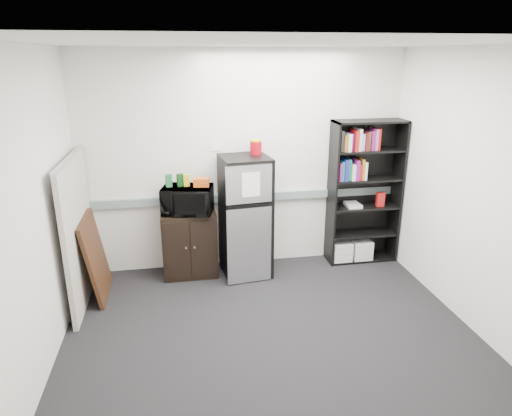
# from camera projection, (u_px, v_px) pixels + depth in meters

# --- Properties ---
(floor) EXTENTS (4.00, 4.00, 0.00)m
(floor) POSITION_uv_depth(u_px,v_px,m) (272.00, 337.00, 4.43)
(floor) COLOR black
(floor) RESTS_ON ground
(wall_back) EXTENTS (4.00, 0.02, 2.70)m
(wall_back) POSITION_uv_depth(u_px,v_px,m) (244.00, 162.00, 5.63)
(wall_back) COLOR white
(wall_back) RESTS_ON floor
(wall_right) EXTENTS (0.02, 3.50, 2.70)m
(wall_right) POSITION_uv_depth(u_px,v_px,m) (480.00, 194.00, 4.33)
(wall_right) COLOR white
(wall_right) RESTS_ON floor
(wall_left) EXTENTS (0.02, 3.50, 2.70)m
(wall_left) POSITION_uv_depth(u_px,v_px,m) (31.00, 219.00, 3.67)
(wall_left) COLOR white
(wall_left) RESTS_ON floor
(ceiling) EXTENTS (4.00, 3.50, 0.02)m
(ceiling) POSITION_uv_depth(u_px,v_px,m) (276.00, 42.00, 3.57)
(ceiling) COLOR white
(ceiling) RESTS_ON wall_back
(electrical_raceway) EXTENTS (3.92, 0.05, 0.10)m
(electrical_raceway) POSITION_uv_depth(u_px,v_px,m) (245.00, 197.00, 5.75)
(electrical_raceway) COLOR slate
(electrical_raceway) RESTS_ON wall_back
(wall_note) EXTENTS (0.14, 0.00, 0.10)m
(wall_note) POSITION_uv_depth(u_px,v_px,m) (216.00, 147.00, 5.51)
(wall_note) COLOR white
(wall_note) RESTS_ON wall_back
(bookshelf) EXTENTS (0.90, 0.34, 1.85)m
(bookshelf) POSITION_uv_depth(u_px,v_px,m) (363.00, 189.00, 5.83)
(bookshelf) COLOR black
(bookshelf) RESTS_ON floor
(cubicle_partition) EXTENTS (0.06, 1.30, 1.62)m
(cubicle_partition) POSITION_uv_depth(u_px,v_px,m) (78.00, 232.00, 4.87)
(cubicle_partition) COLOR #AAA396
(cubicle_partition) RESTS_ON floor
(cabinet) EXTENTS (0.65, 0.44, 0.82)m
(cabinet) POSITION_uv_depth(u_px,v_px,m) (190.00, 244.00, 5.59)
(cabinet) COLOR black
(cabinet) RESTS_ON floor
(microwave) EXTENTS (0.65, 0.51, 0.32)m
(microwave) POSITION_uv_depth(u_px,v_px,m) (188.00, 200.00, 5.39)
(microwave) COLOR black
(microwave) RESTS_ON cabinet
(snack_box_a) EXTENTS (0.08, 0.06, 0.15)m
(snack_box_a) POSITION_uv_depth(u_px,v_px,m) (169.00, 181.00, 5.31)
(snack_box_a) COLOR #1A5B2F
(snack_box_a) RESTS_ON microwave
(snack_box_b) EXTENTS (0.08, 0.07, 0.15)m
(snack_box_b) POSITION_uv_depth(u_px,v_px,m) (180.00, 180.00, 5.33)
(snack_box_b) COLOR #0B3410
(snack_box_b) RESTS_ON microwave
(snack_box_c) EXTENTS (0.08, 0.06, 0.14)m
(snack_box_c) POSITION_uv_depth(u_px,v_px,m) (186.00, 180.00, 5.35)
(snack_box_c) COLOR gold
(snack_box_c) RESTS_ON microwave
(snack_bag) EXTENTS (0.19, 0.12, 0.10)m
(snack_bag) POSITION_uv_depth(u_px,v_px,m) (201.00, 182.00, 5.33)
(snack_bag) COLOR #D05214
(snack_bag) RESTS_ON microwave
(refrigerator) EXTENTS (0.62, 0.65, 1.48)m
(refrigerator) POSITION_uv_depth(u_px,v_px,m) (246.00, 217.00, 5.52)
(refrigerator) COLOR black
(refrigerator) RESTS_ON floor
(coffee_can) EXTENTS (0.14, 0.14, 0.19)m
(coffee_can) POSITION_uv_depth(u_px,v_px,m) (256.00, 146.00, 5.39)
(coffee_can) COLOR #A00713
(coffee_can) RESTS_ON refrigerator
(framed_poster) EXTENTS (0.19, 0.73, 0.94)m
(framed_poster) POSITION_uv_depth(u_px,v_px,m) (96.00, 257.00, 5.07)
(framed_poster) COLOR black
(framed_poster) RESTS_ON floor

